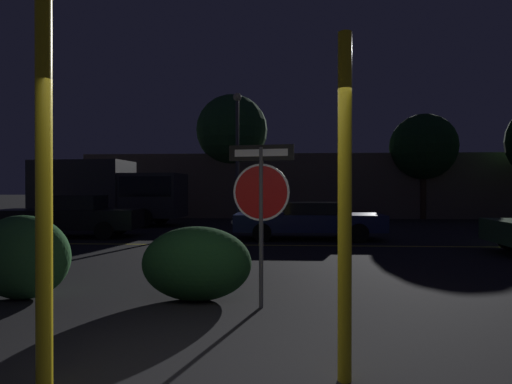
{
  "coord_description": "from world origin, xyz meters",
  "views": [
    {
      "loc": [
        0.54,
        -3.3,
        1.63
      ],
      "look_at": [
        0.07,
        5.2,
        1.59
      ],
      "focal_mm": 28.0,
      "sensor_mm": 36.0,
      "label": 1
    }
  ],
  "objects_px": {
    "hedge_bush_2": "(197,263)",
    "delivery_truck": "(110,191)",
    "passing_car_1": "(70,216)",
    "passing_car_2": "(309,220)",
    "tree_0": "(232,131)",
    "street_lamp": "(237,145)",
    "yellow_pole_right": "(345,207)",
    "stop_sign": "(261,192)",
    "hedge_bush_1": "(22,257)",
    "yellow_pole_left": "(44,180)",
    "tree_1": "(423,147)"
  },
  "relations": [
    {
      "from": "stop_sign",
      "to": "yellow_pole_left",
      "type": "relative_size",
      "value": 0.66
    },
    {
      "from": "passing_car_2",
      "to": "delivery_truck",
      "type": "height_order",
      "value": "delivery_truck"
    },
    {
      "from": "stop_sign",
      "to": "tree_1",
      "type": "height_order",
      "value": "tree_1"
    },
    {
      "from": "stop_sign",
      "to": "hedge_bush_1",
      "type": "height_order",
      "value": "stop_sign"
    },
    {
      "from": "yellow_pole_left",
      "to": "passing_car_2",
      "type": "bearing_deg",
      "value": 74.57
    },
    {
      "from": "yellow_pole_left",
      "to": "hedge_bush_1",
      "type": "xyz_separation_m",
      "value": [
        -1.99,
        2.74,
        -1.08
      ]
    },
    {
      "from": "stop_sign",
      "to": "tree_0",
      "type": "bearing_deg",
      "value": 106.99
    },
    {
      "from": "stop_sign",
      "to": "street_lamp",
      "type": "relative_size",
      "value": 0.37
    },
    {
      "from": "yellow_pole_right",
      "to": "tree_1",
      "type": "height_order",
      "value": "tree_1"
    },
    {
      "from": "stop_sign",
      "to": "delivery_truck",
      "type": "bearing_deg",
      "value": 130.15
    },
    {
      "from": "yellow_pole_left",
      "to": "street_lamp",
      "type": "height_order",
      "value": "street_lamp"
    },
    {
      "from": "yellow_pole_left",
      "to": "passing_car_2",
      "type": "relative_size",
      "value": 0.69
    },
    {
      "from": "tree_0",
      "to": "tree_1",
      "type": "xyz_separation_m",
      "value": [
        10.87,
        -0.59,
        -1.09
      ]
    },
    {
      "from": "street_lamp",
      "to": "tree_0",
      "type": "relative_size",
      "value": 0.84
    },
    {
      "from": "stop_sign",
      "to": "yellow_pole_right",
      "type": "bearing_deg",
      "value": -59.74
    },
    {
      "from": "hedge_bush_1",
      "to": "delivery_truck",
      "type": "xyz_separation_m",
      "value": [
        -3.97,
        12.31,
        0.97
      ]
    },
    {
      "from": "hedge_bush_1",
      "to": "tree_0",
      "type": "xyz_separation_m",
      "value": [
        1.1,
        17.69,
        4.51
      ]
    },
    {
      "from": "yellow_pole_left",
      "to": "tree_1",
      "type": "relative_size",
      "value": 0.58
    },
    {
      "from": "passing_car_1",
      "to": "street_lamp",
      "type": "relative_size",
      "value": 0.82
    },
    {
      "from": "yellow_pole_left",
      "to": "street_lamp",
      "type": "distance_m",
      "value": 15.2
    },
    {
      "from": "delivery_truck",
      "to": "yellow_pole_right",
      "type": "bearing_deg",
      "value": 33.87
    },
    {
      "from": "hedge_bush_2",
      "to": "street_lamp",
      "type": "height_order",
      "value": "street_lamp"
    },
    {
      "from": "tree_0",
      "to": "street_lamp",
      "type": "bearing_deg",
      "value": -80.81
    },
    {
      "from": "hedge_bush_2",
      "to": "tree_1",
      "type": "height_order",
      "value": "tree_1"
    },
    {
      "from": "passing_car_2",
      "to": "tree_1",
      "type": "xyz_separation_m",
      "value": [
        7.12,
        9.51,
        3.41
      ]
    },
    {
      "from": "yellow_pole_left",
      "to": "delivery_truck",
      "type": "relative_size",
      "value": 0.49
    },
    {
      "from": "hedge_bush_2",
      "to": "tree_0",
      "type": "xyz_separation_m",
      "value": [
        -1.52,
        17.61,
        4.59
      ]
    },
    {
      "from": "passing_car_1",
      "to": "passing_car_2",
      "type": "bearing_deg",
      "value": -95.39
    },
    {
      "from": "passing_car_1",
      "to": "tree_1",
      "type": "bearing_deg",
      "value": -63.19
    },
    {
      "from": "hedge_bush_2",
      "to": "delivery_truck",
      "type": "bearing_deg",
      "value": 118.31
    },
    {
      "from": "passing_car_1",
      "to": "passing_car_2",
      "type": "height_order",
      "value": "passing_car_1"
    },
    {
      "from": "yellow_pole_right",
      "to": "hedge_bush_2",
      "type": "relative_size",
      "value": 1.83
    },
    {
      "from": "passing_car_1",
      "to": "tree_1",
      "type": "relative_size",
      "value": 0.84
    },
    {
      "from": "hedge_bush_1",
      "to": "tree_1",
      "type": "distance_m",
      "value": 21.15
    },
    {
      "from": "passing_car_1",
      "to": "street_lamp",
      "type": "bearing_deg",
      "value": -53.77
    },
    {
      "from": "passing_car_2",
      "to": "passing_car_1",
      "type": "bearing_deg",
      "value": 89.08
    },
    {
      "from": "passing_car_1",
      "to": "yellow_pole_right",
      "type": "bearing_deg",
      "value": -146.82
    },
    {
      "from": "hedge_bush_2",
      "to": "delivery_truck",
      "type": "height_order",
      "value": "delivery_truck"
    },
    {
      "from": "yellow_pole_right",
      "to": "tree_0",
      "type": "distance_m",
      "value": 20.6
    },
    {
      "from": "hedge_bush_1",
      "to": "hedge_bush_2",
      "type": "xyz_separation_m",
      "value": [
        2.62,
        0.08,
        -0.08
      ]
    },
    {
      "from": "stop_sign",
      "to": "passing_car_1",
      "type": "bearing_deg",
      "value": 140.44
    },
    {
      "from": "stop_sign",
      "to": "passing_car_2",
      "type": "xyz_separation_m",
      "value": [
        1.26,
        7.83,
        -0.96
      ]
    },
    {
      "from": "yellow_pole_left",
      "to": "yellow_pole_right",
      "type": "xyz_separation_m",
      "value": [
        2.4,
        0.42,
        -0.22
      ]
    },
    {
      "from": "yellow_pole_right",
      "to": "tree_0",
      "type": "relative_size",
      "value": 0.41
    },
    {
      "from": "tree_0",
      "to": "stop_sign",
      "type": "bearing_deg",
      "value": -82.1
    },
    {
      "from": "passing_car_2",
      "to": "delivery_truck",
      "type": "relative_size",
      "value": 0.71
    },
    {
      "from": "tree_0",
      "to": "tree_1",
      "type": "height_order",
      "value": "tree_0"
    },
    {
      "from": "yellow_pole_left",
      "to": "hedge_bush_1",
      "type": "relative_size",
      "value": 2.36
    },
    {
      "from": "stop_sign",
      "to": "yellow_pole_right",
      "type": "height_order",
      "value": "yellow_pole_right"
    },
    {
      "from": "yellow_pole_left",
      "to": "passing_car_2",
      "type": "height_order",
      "value": "yellow_pole_left"
    }
  ]
}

